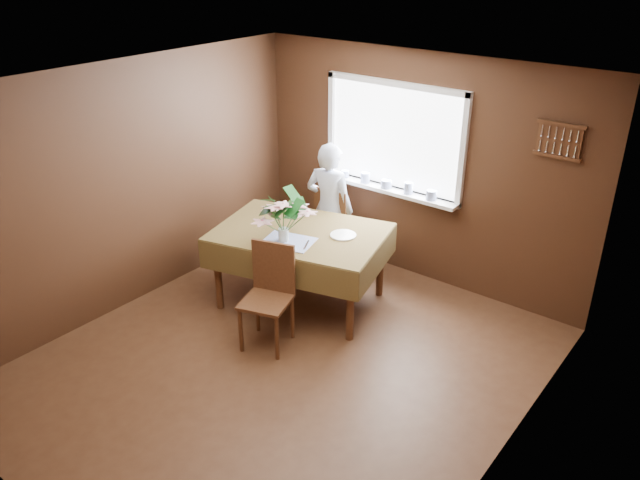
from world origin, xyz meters
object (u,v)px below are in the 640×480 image
Objects in this scene: chair_near at (269,291)px; flower_bouquet at (283,213)px; dining_table at (300,240)px; chair_far at (335,223)px; seated_woman at (329,209)px.

chair_near is 1.89× the size of flower_bouquet.
chair_near is at bearing -65.34° from flower_bouquet.
chair_far reaches higher than dining_table.
chair_far is 1.32m from flower_bouquet.
flower_bouquet is (0.02, -0.27, 0.39)m from dining_table.
dining_table is 1.97× the size of chair_far.
dining_table is 0.78m from seated_woman.
flower_bouquet is at bearing -100.95° from dining_table.
flower_bouquet is at bearing 98.19° from chair_far.
dining_table is 3.68× the size of flower_bouquet.
dining_table is at bearing 92.73° from seated_woman.
chair_near is at bearing 102.17° from chair_far.
seated_woman is 1.11m from flower_bouquet.
chair_near reaches higher than chair_far.
flower_bouquet reaches higher than dining_table.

